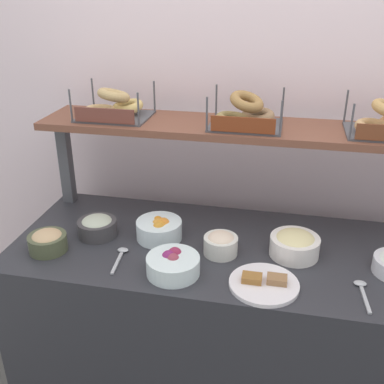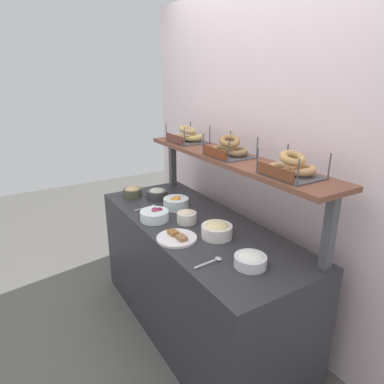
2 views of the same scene
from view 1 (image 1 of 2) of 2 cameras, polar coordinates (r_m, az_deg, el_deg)
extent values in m
cube|color=white|center=(2.21, 7.17, 8.33)|extent=(2.97, 0.06, 2.40)
cube|color=#2D2D33|center=(2.11, 4.54, -16.80)|extent=(1.77, 0.70, 0.85)
cube|color=#4C4C51|center=(2.23, -15.43, 3.62)|extent=(0.05, 0.05, 0.40)
cube|color=brown|center=(1.93, 6.48, 7.87)|extent=(1.73, 0.32, 0.03)
cylinder|color=white|center=(1.68, -2.37, -9.12)|extent=(0.20, 0.20, 0.07)
sphere|color=#912647|center=(1.70, -2.15, -7.73)|extent=(0.05, 0.05, 0.05)
sphere|color=#AC3E59|center=(1.68, -2.45, -8.15)|extent=(0.04, 0.04, 0.04)
sphere|color=#973B4C|center=(1.67, -2.38, -8.43)|extent=(0.05, 0.05, 0.05)
sphere|color=#842460|center=(1.69, -2.93, -8.12)|extent=(0.05, 0.05, 0.05)
cylinder|color=silver|center=(1.80, 3.59, -6.66)|extent=(0.13, 0.13, 0.07)
ellipsoid|color=beige|center=(1.78, 3.62, -5.83)|extent=(0.10, 0.10, 0.05)
cylinder|color=#3F3B3E|center=(1.96, -11.70, -4.40)|extent=(0.16, 0.16, 0.07)
ellipsoid|color=beige|center=(1.94, -11.77, -3.67)|extent=(0.13, 0.13, 0.05)
cylinder|color=#4D5338|center=(1.90, -17.51, -6.05)|extent=(0.15, 0.15, 0.07)
ellipsoid|color=tan|center=(1.89, -17.62, -5.32)|extent=(0.12, 0.12, 0.05)
cylinder|color=white|center=(1.83, 12.63, -6.60)|extent=(0.19, 0.19, 0.08)
ellipsoid|color=beige|center=(1.81, 12.73, -5.72)|extent=(0.15, 0.15, 0.05)
cylinder|color=white|center=(1.90, -4.11, -4.71)|extent=(0.19, 0.19, 0.08)
sphere|color=orange|center=(1.88, -3.59, -4.02)|extent=(0.05, 0.05, 0.05)
sphere|color=orange|center=(1.87, -3.93, -4.21)|extent=(0.05, 0.05, 0.05)
sphere|color=orange|center=(1.91, -4.26, -3.57)|extent=(0.04, 0.04, 0.04)
sphere|color=gold|center=(1.88, -4.23, -4.02)|extent=(0.05, 0.05, 0.05)
sphere|color=orange|center=(1.86, -4.18, -4.45)|extent=(0.05, 0.05, 0.05)
cylinder|color=white|center=(1.65, 8.94, -11.28)|extent=(0.25, 0.25, 0.01)
cube|color=#98622D|center=(1.64, 7.46, -10.59)|extent=(0.07, 0.05, 0.02)
cube|color=#976A43|center=(1.65, 10.53, -10.66)|extent=(0.07, 0.05, 0.02)
cube|color=#B7B7BC|center=(1.77, -9.33, -8.73)|extent=(0.02, 0.14, 0.01)
ellipsoid|color=#B7B7BC|center=(1.84, -8.60, -7.15)|extent=(0.04, 0.03, 0.01)
cube|color=#B7B7BC|center=(1.67, 20.77, -12.44)|extent=(0.02, 0.14, 0.01)
ellipsoid|color=#B7B7BC|center=(1.74, 20.19, -10.61)|extent=(0.04, 0.03, 0.01)
cube|color=#4C4C51|center=(2.05, -9.54, 9.27)|extent=(0.30, 0.24, 0.01)
cylinder|color=#4C4C51|center=(1.99, -14.86, 10.28)|extent=(0.01, 0.01, 0.14)
cylinder|color=#4C4C51|center=(1.88, -6.69, 10.10)|extent=(0.01, 0.01, 0.14)
cylinder|color=#4C4C51|center=(2.19, -12.24, 11.86)|extent=(0.01, 0.01, 0.14)
cylinder|color=#4C4C51|center=(2.09, -4.71, 11.72)|extent=(0.01, 0.01, 0.14)
cube|color=brown|center=(1.93, -10.88, 9.32)|extent=(0.26, 0.01, 0.06)
torus|color=#DAB076|center=(2.03, -11.31, 9.83)|extent=(0.20, 0.20, 0.05)
torus|color=#D8B568|center=(2.06, -8.05, 10.46)|extent=(0.20, 0.19, 0.06)
torus|color=tan|center=(2.03, -9.73, 11.80)|extent=(0.20, 0.20, 0.07)
cube|color=#4C4C51|center=(1.91, 6.69, 8.27)|extent=(0.29, 0.24, 0.01)
cylinder|color=#4C4C51|center=(1.80, 1.86, 9.58)|extent=(0.01, 0.01, 0.14)
cylinder|color=#4C4C51|center=(1.77, 11.02, 8.91)|extent=(0.01, 0.01, 0.14)
cylinder|color=#4C4C51|center=(2.02, 3.04, 11.27)|extent=(0.01, 0.01, 0.14)
cylinder|color=#4C4C51|center=(1.99, 11.24, 10.68)|extent=(0.01, 0.01, 0.14)
cube|color=maroon|center=(1.78, 6.35, 8.30)|extent=(0.25, 0.01, 0.06)
torus|color=olive|center=(1.87, 5.06, 9.02)|extent=(0.17, 0.17, 0.05)
torus|color=#96734F|center=(1.93, 8.16, 9.36)|extent=(0.19, 0.19, 0.05)
torus|color=#9F7441|center=(1.88, 6.84, 11.13)|extent=(0.20, 0.19, 0.08)
cylinder|color=#4C4C51|center=(1.79, 19.27, 8.15)|extent=(0.01, 0.01, 0.14)
cylinder|color=#4C4C51|center=(2.01, 18.62, 9.99)|extent=(0.01, 0.01, 0.14)
torus|color=tan|center=(1.90, 21.65, 7.50)|extent=(0.19, 0.19, 0.05)
camera|label=2|loc=(1.68, 86.59, 0.85)|focal=32.05mm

